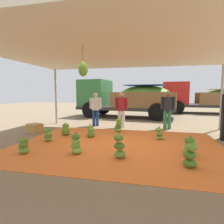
# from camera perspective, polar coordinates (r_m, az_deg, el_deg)

# --- Properties ---
(ground_plane) EXTENTS (40.00, 40.00, 0.00)m
(ground_plane) POSITION_cam_1_polar(r_m,az_deg,el_deg) (8.49, 5.46, -4.66)
(ground_plane) COLOR #7F6B51
(tarp_orange) EXTENTS (6.00, 4.58, 0.01)m
(tarp_orange) POSITION_cam_1_polar(r_m,az_deg,el_deg) (5.59, 1.64, -10.05)
(tarp_orange) COLOR orange
(tarp_orange) RESTS_ON ground
(tent_canopy) EXTENTS (8.00, 7.00, 2.79)m
(tent_canopy) POSITION_cam_1_polar(r_m,az_deg,el_deg) (5.42, 1.49, 18.29)
(tent_canopy) COLOR #9EA0A5
(tent_canopy) RESTS_ON ground
(banana_bunch_0) EXTENTS (0.37, 0.37, 0.54)m
(banana_bunch_0) POSITION_cam_1_polar(r_m,az_deg,el_deg) (4.24, 22.82, -12.36)
(banana_bunch_0) COLOR #477523
(banana_bunch_0) RESTS_ON tarp_orange
(banana_bunch_1) EXTENTS (0.38, 0.39, 0.47)m
(banana_bunch_1) POSITION_cam_1_polar(r_m,az_deg,el_deg) (6.56, -6.50, -5.97)
(banana_bunch_1) COLOR #477523
(banana_bunch_1) RESTS_ON tarp_orange
(banana_bunch_2) EXTENTS (0.35, 0.35, 0.58)m
(banana_bunch_2) POSITION_cam_1_polar(r_m,az_deg,el_deg) (7.38, 1.94, -4.18)
(banana_bunch_2) COLOR #6B9E38
(banana_bunch_2) RESTS_ON tarp_orange
(banana_bunch_3) EXTENTS (0.37, 0.37, 0.56)m
(banana_bunch_3) POSITION_cam_1_polar(r_m,az_deg,el_deg) (4.84, -10.96, -9.66)
(banana_bunch_3) COLOR #75A83D
(banana_bunch_3) RESTS_ON tarp_orange
(banana_bunch_4) EXTENTS (0.37, 0.36, 0.60)m
(banana_bunch_4) POSITION_cam_1_polar(r_m,az_deg,el_deg) (4.46, 2.29, -10.64)
(banana_bunch_4) COLOR #60932D
(banana_bunch_4) RESTS_ON tarp_orange
(banana_bunch_5) EXTENTS (0.41, 0.42, 0.51)m
(banana_bunch_5) POSITION_cam_1_polar(r_m,az_deg,el_deg) (4.96, 22.78, -9.83)
(banana_bunch_5) COLOR #60932D
(banana_bunch_5) RESTS_ON tarp_orange
(banana_bunch_6) EXTENTS (0.34, 0.33, 0.44)m
(banana_bunch_6) POSITION_cam_1_polar(r_m,az_deg,el_deg) (5.27, -25.44, -9.46)
(banana_bunch_6) COLOR #60932D
(banana_bunch_6) RESTS_ON tarp_orange
(banana_bunch_7) EXTENTS (0.38, 0.40, 0.46)m
(banana_bunch_7) POSITION_cam_1_polar(r_m,az_deg,el_deg) (7.05, -14.03, -5.24)
(banana_bunch_7) COLOR #477523
(banana_bunch_7) RESTS_ON tarp_orange
(banana_bunch_8) EXTENTS (0.32, 0.32, 0.44)m
(banana_bunch_8) POSITION_cam_1_polar(r_m,az_deg,el_deg) (6.38, 14.29, -6.56)
(banana_bunch_8) COLOR #6B9E38
(banana_bunch_8) RESTS_ON tarp_orange
(banana_bunch_9) EXTENTS (0.36, 0.34, 0.45)m
(banana_bunch_9) POSITION_cam_1_polar(r_m,az_deg,el_deg) (6.27, -18.98, -6.78)
(banana_bunch_9) COLOR #6B9E38
(banana_bunch_9) RESTS_ON tarp_orange
(cargo_truck_main) EXTENTS (6.32, 3.12, 2.40)m
(cargo_truck_main) POSITION_cam_1_polar(r_m,az_deg,el_deg) (12.02, 3.87, 4.42)
(cargo_truck_main) COLOR #2D2D2D
(cargo_truck_main) RESTS_ON ground
(cargo_truck_far) EXTENTS (6.88, 2.61, 2.40)m
(cargo_truck_far) POSITION_cam_1_polar(r_m,az_deg,el_deg) (16.00, 26.61, 4.00)
(cargo_truck_far) COLOR #2D2D2D
(cargo_truck_far) RESTS_ON ground
(worker_0) EXTENTS (0.56, 0.34, 1.54)m
(worker_0) POSITION_cam_1_polar(r_m,az_deg,el_deg) (8.73, -5.09, 1.58)
(worker_0) COLOR navy
(worker_0) RESTS_ON ground
(worker_1) EXTENTS (0.60, 0.36, 1.63)m
(worker_1) POSITION_cam_1_polar(r_m,az_deg,el_deg) (8.29, 16.67, 1.49)
(worker_1) COLOR #337A4C
(worker_1) RESTS_ON ground
(worker_2) EXTENTS (0.57, 0.35, 1.57)m
(worker_2) POSITION_cam_1_polar(r_m,az_deg,el_deg) (8.26, 2.87, 1.48)
(worker_2) COLOR silver
(worker_2) RESTS_ON ground
(crate_0) EXTENTS (0.61, 0.58, 0.35)m
(crate_0) POSITION_cam_1_polar(r_m,az_deg,el_deg) (7.85, -22.62, -4.62)
(crate_0) COLOR #B78947
(crate_0) RESTS_ON ground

